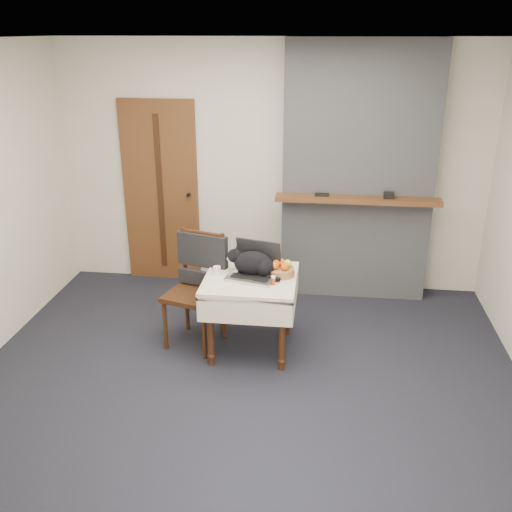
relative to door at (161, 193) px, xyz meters
The scene contains 12 objects.
ground 2.52m from the door, 58.72° to the right, with size 4.50×4.50×0.00m, color black.
room_shell 2.07m from the door, 51.56° to the right, with size 4.52×4.01×2.61m.
door is the anchor object (origin of this frame).
chimney 2.12m from the door, ahead, with size 1.62×0.48×2.60m.
side_table 1.92m from the door, 50.96° to the right, with size 0.78×0.78×0.70m.
laptop 1.88m from the door, 49.51° to the right, with size 0.47×0.43×0.30m.
cat 1.87m from the door, 49.42° to the right, with size 0.48×0.27×0.24m.
cream_jar 1.72m from the door, 58.43° to the right, with size 0.07×0.07×0.07m, color silver.
pill_bottle 2.13m from the door, 48.88° to the right, with size 0.04×0.04×0.08m.
fruit_basket 2.01m from the door, 44.04° to the right, with size 0.23×0.23×0.13m.
desk_clutter 1.99m from the door, 46.26° to the right, with size 0.12×0.01×0.01m, color black.
chair 1.54m from the door, 62.03° to the right, with size 0.57×0.56×1.02m.
Camera 1 is at (0.58, -3.88, 2.67)m, focal length 40.00 mm.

